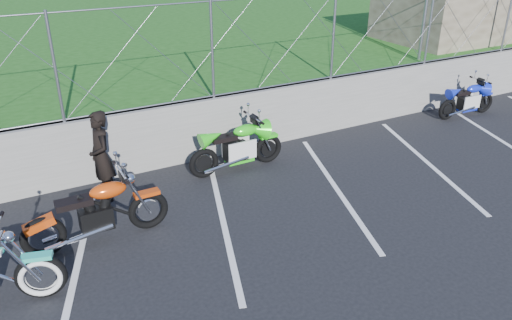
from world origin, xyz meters
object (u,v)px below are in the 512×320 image
naked_orange (99,214)px  sportbike_green (238,148)px  person_standing (101,157)px  sportbike_blue (468,101)px

naked_orange → sportbike_green: naked_orange is taller
sportbike_green → naked_orange: bearing=-158.0°
person_standing → sportbike_blue: bearing=84.4°
sportbike_blue → person_standing: bearing=-176.7°
sportbike_green → person_standing: bearing=177.9°
naked_orange → sportbike_blue: naked_orange is taller
person_standing → sportbike_green: bearing=83.5°
person_standing → naked_orange: bearing=-20.9°
sportbike_green → person_standing: size_ratio=1.24×
sportbike_green → sportbike_blue: 6.71m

